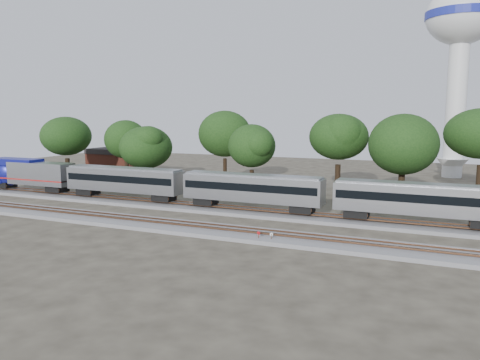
# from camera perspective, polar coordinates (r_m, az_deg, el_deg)

# --- Properties ---
(ground) EXTENTS (160.00, 160.00, 0.00)m
(ground) POSITION_cam_1_polar(r_m,az_deg,el_deg) (52.30, -3.17, -5.21)
(ground) COLOR #383328
(ground) RESTS_ON ground
(track_far) EXTENTS (160.00, 5.00, 0.73)m
(track_far) POSITION_cam_1_polar(r_m,az_deg,el_deg) (57.56, -0.52, -3.76)
(track_far) COLOR slate
(track_far) RESTS_ON ground
(track_near) EXTENTS (160.00, 5.00, 0.73)m
(track_near) POSITION_cam_1_polar(r_m,az_deg,el_deg) (48.80, -5.27, -5.94)
(track_near) COLOR slate
(track_near) RESTS_ON ground
(train) EXTENTS (127.49, 3.10, 4.58)m
(train) POSITION_cam_1_polar(r_m,az_deg,el_deg) (52.37, 21.02, -2.15)
(train) COLOR #ABAEB2
(train) RESTS_ON ground
(switch_stand_red) EXTENTS (0.33, 0.12, 1.06)m
(switch_stand_red) POSITION_cam_1_polar(r_m,az_deg,el_deg) (44.24, 2.28, -6.75)
(switch_stand_red) COLOR #512D19
(switch_stand_red) RESTS_ON ground
(switch_stand_white) EXTENTS (0.30, 0.14, 0.98)m
(switch_stand_white) POSITION_cam_1_polar(r_m,az_deg,el_deg) (44.07, 3.84, -6.89)
(switch_stand_white) COLOR #512D19
(switch_stand_white) RESTS_ON ground
(switch_lever) EXTENTS (0.56, 0.42, 0.30)m
(switch_lever) POSITION_cam_1_polar(r_m,az_deg,el_deg) (43.97, 3.21, -7.56)
(switch_lever) COLOR #512D19
(switch_lever) RESTS_ON ground
(water_tower) EXTENTS (12.77, 12.77, 35.35)m
(water_tower) POSITION_cam_1_polar(r_m,az_deg,el_deg) (98.82, 25.28, 15.54)
(water_tower) COLOR silver
(water_tower) RESTS_ON ground
(brick_building) EXTENTS (11.42, 8.33, 5.32)m
(brick_building) POSITION_cam_1_polar(r_m,az_deg,el_deg) (95.63, -14.42, 2.19)
(brick_building) COLOR brown
(brick_building) RESTS_ON ground
(tree_0) EXTENTS (8.40, 8.40, 11.85)m
(tree_0) POSITION_cam_1_polar(r_m,az_deg,el_deg) (85.49, -20.44, 5.02)
(tree_0) COLOR black
(tree_0) RESTS_ON ground
(tree_1) EXTENTS (7.94, 7.94, 11.20)m
(tree_1) POSITION_cam_1_polar(r_m,az_deg,el_deg) (80.73, -13.74, 4.83)
(tree_1) COLOR black
(tree_1) RESTS_ON ground
(tree_2) EXTENTS (6.96, 6.96, 9.82)m
(tree_2) POSITION_cam_1_polar(r_m,az_deg,el_deg) (74.37, -11.38, 3.90)
(tree_2) COLOR black
(tree_2) RESTS_ON ground
(tree_3) EXTENTS (8.94, 8.94, 12.60)m
(tree_3) POSITION_cam_1_polar(r_m,az_deg,el_deg) (76.92, -1.86, 5.64)
(tree_3) COLOR black
(tree_3) RESTS_ON ground
(tree_4) EXTENTS (7.62, 7.62, 10.75)m
(tree_4) POSITION_cam_1_polar(r_m,az_deg,el_deg) (66.68, 1.44, 4.16)
(tree_4) COLOR black
(tree_4) RESTS_ON ground
(tree_5) EXTENTS (8.88, 8.88, 12.52)m
(tree_5) POSITION_cam_1_polar(r_m,az_deg,el_deg) (69.19, 11.95, 5.16)
(tree_5) COLOR black
(tree_5) RESTS_ON ground
(tree_6) EXTENTS (8.29, 8.29, 11.69)m
(tree_6) POSITION_cam_1_polar(r_m,az_deg,el_deg) (63.41, 19.28, 4.12)
(tree_6) COLOR black
(tree_6) RESTS_ON ground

